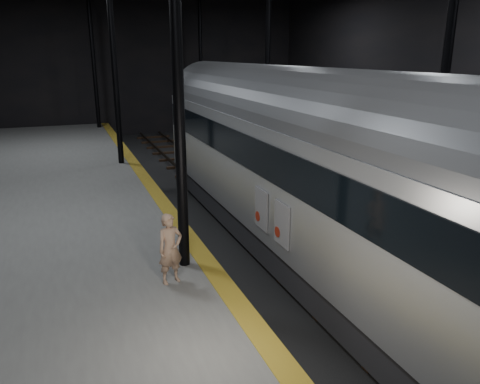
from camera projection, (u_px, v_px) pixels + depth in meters
ground at (260, 228)px, 16.84m from camera, size 44.00×44.00×0.00m
platform_left at (33, 244)px, 14.11m from camera, size 9.00×43.80×1.00m
platform_right at (427, 193)px, 19.27m from camera, size 9.00×43.80×1.00m
tactile_strip at (170, 212)px, 15.43m from camera, size 0.50×43.80×0.01m
track at (260, 226)px, 16.82m from camera, size 2.40×43.00×0.24m
train at (318, 167)px, 12.56m from camera, size 3.12×20.88×5.58m
woman at (170, 249)px, 10.52m from camera, size 0.68×0.54×1.64m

